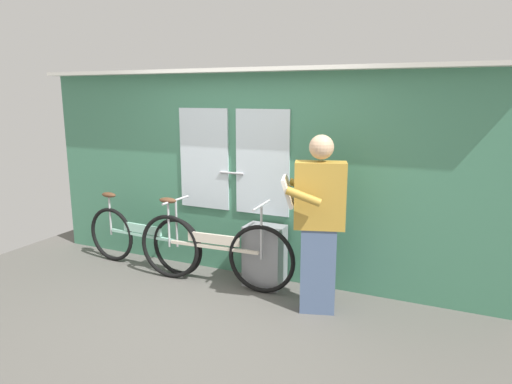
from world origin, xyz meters
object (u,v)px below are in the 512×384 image
(bicycle_near_door, at_px, (213,250))
(trash_bin_by_wall, at_px, (265,255))
(bicycle_leaning_behind, at_px, (142,238))
(passenger_reading_newspaper, at_px, (318,221))

(bicycle_near_door, xyz_separation_m, trash_bin_by_wall, (0.48, 0.23, -0.06))
(bicycle_leaning_behind, bearing_deg, passenger_reading_newspaper, -2.88)
(bicycle_near_door, height_order, bicycle_leaning_behind, bicycle_near_door)
(bicycle_near_door, height_order, trash_bin_by_wall, bicycle_near_door)
(bicycle_near_door, xyz_separation_m, bicycle_leaning_behind, (-0.98, 0.10, -0.03))
(bicycle_near_door, relative_size, passenger_reading_newspaper, 1.09)
(bicycle_leaning_behind, relative_size, trash_bin_by_wall, 2.55)
(bicycle_leaning_behind, distance_m, passenger_reading_newspaper, 2.20)
(bicycle_leaning_behind, height_order, trash_bin_by_wall, bicycle_leaning_behind)
(bicycle_near_door, height_order, passenger_reading_newspaper, passenger_reading_newspaper)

